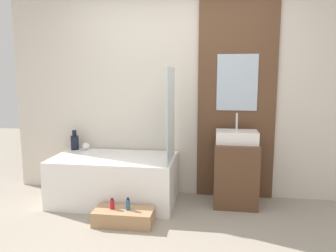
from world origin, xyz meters
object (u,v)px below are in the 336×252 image
at_px(wooden_step_bench, 124,217).
at_px(bathtub, 115,179).
at_px(bottle_soap_primary, 112,204).
at_px(vase_tall_dark, 75,142).
at_px(bottle_soap_secondary, 128,204).
at_px(sink, 237,137).
at_px(vase_round_light, 86,146).

bearing_deg(wooden_step_bench, bathtub, 115.51).
xyz_separation_m(bathtub, bottle_soap_primary, (0.15, -0.57, -0.07)).
distance_m(bathtub, vase_tall_dark, 0.78).
bearing_deg(bottle_soap_secondary, bathtub, 119.10).
distance_m(bottle_soap_primary, bottle_soap_secondary, 0.17).
xyz_separation_m(sink, vase_round_light, (-1.88, 0.16, -0.20)).
height_order(wooden_step_bench, vase_round_light, vase_round_light).
bearing_deg(bathtub, bottle_soap_primary, -75.16).
bearing_deg(bottle_soap_primary, bottle_soap_secondary, 0.00).
distance_m(bathtub, bottle_soap_secondary, 0.65).
distance_m(bathtub, vase_round_light, 0.64).
bearing_deg(wooden_step_bench, bottle_soap_primary, 180.00).
height_order(sink, vase_round_light, sink).
xyz_separation_m(bathtub, sink, (1.41, 0.14, 0.52)).
distance_m(wooden_step_bench, bottle_soap_secondary, 0.14).
relative_size(sink, bottle_soap_primary, 4.15).
bearing_deg(vase_tall_dark, bottle_soap_primary, -48.39).
xyz_separation_m(vase_round_light, bottle_soap_primary, (0.62, -0.86, -0.39)).
bearing_deg(bathtub, wooden_step_bench, -64.49).
height_order(bathtub, sink, sink).
height_order(vase_tall_dark, vase_round_light, vase_tall_dark).
xyz_separation_m(sink, bottle_soap_primary, (-1.26, -0.70, -0.60)).
xyz_separation_m(bathtub, vase_tall_dark, (-0.61, 0.29, 0.38)).
bearing_deg(wooden_step_bench, bottle_soap_secondary, 0.00).
height_order(wooden_step_bench, bottle_soap_primary, bottle_soap_primary).
relative_size(bathtub, vase_tall_dark, 5.65).
distance_m(bathtub, bottle_soap_primary, 0.59).
bearing_deg(sink, bottle_soap_secondary, -147.33).
xyz_separation_m(wooden_step_bench, sink, (1.14, 0.70, 0.72)).
height_order(bathtub, wooden_step_bench, bathtub).
xyz_separation_m(vase_tall_dark, bottle_soap_secondary, (0.93, -0.86, -0.44)).
xyz_separation_m(bathtub, wooden_step_bench, (0.27, -0.57, -0.20)).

